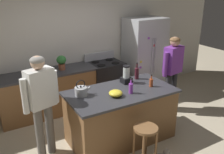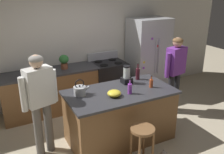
{
  "view_description": "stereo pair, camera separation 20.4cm",
  "coord_description": "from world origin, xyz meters",
  "px_view_note": "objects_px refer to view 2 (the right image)",
  "views": [
    {
      "loc": [
        -2.02,
        -3.2,
        2.6
      ],
      "look_at": [
        0.0,
        0.3,
        1.07
      ],
      "focal_mm": 39.7,
      "sensor_mm": 36.0,
      "label": 1
    },
    {
      "loc": [
        -1.84,
        -3.3,
        2.6
      ],
      "look_at": [
        0.0,
        0.3,
        1.07
      ],
      "focal_mm": 39.7,
      "sensor_mm": 36.0,
      "label": 2
    }
  ],
  "objects_px": {
    "bottle_wine": "(138,73)",
    "mixing_bowl": "(114,93)",
    "bottle_cooking_sauce": "(151,83)",
    "refrigerator": "(148,57)",
    "potted_plant": "(64,61)",
    "person_by_sink_right": "(175,68)",
    "stove_range": "(108,81)",
    "kitchen_island": "(120,115)",
    "bar_stool": "(142,136)",
    "person_by_island_left": "(40,97)",
    "blender_appliance": "(127,76)",
    "tea_kettle": "(80,90)",
    "bottle_soda": "(130,88)"
  },
  "relations": [
    {
      "from": "bottle_wine",
      "to": "mixing_bowl",
      "type": "xyz_separation_m",
      "value": [
        -0.73,
        -0.46,
        -0.07
      ]
    },
    {
      "from": "bottle_cooking_sauce",
      "to": "mixing_bowl",
      "type": "distance_m",
      "value": 0.74
    },
    {
      "from": "refrigerator",
      "to": "potted_plant",
      "type": "height_order",
      "value": "refrigerator"
    },
    {
      "from": "bottle_wine",
      "to": "person_by_sink_right",
      "type": "bearing_deg",
      "value": 3.42
    },
    {
      "from": "stove_range",
      "to": "refrigerator",
      "type": "bearing_deg",
      "value": -1.32
    },
    {
      "from": "kitchen_island",
      "to": "refrigerator",
      "type": "bearing_deg",
      "value": 43.16
    },
    {
      "from": "person_by_sink_right",
      "to": "bar_stool",
      "type": "xyz_separation_m",
      "value": [
        -1.54,
        -1.14,
        -0.48
      ]
    },
    {
      "from": "bottle_wine",
      "to": "mixing_bowl",
      "type": "relative_size",
      "value": 1.44
    },
    {
      "from": "bar_stool",
      "to": "bottle_wine",
      "type": "relative_size",
      "value": 2.02
    },
    {
      "from": "kitchen_island",
      "to": "person_by_sink_right",
      "type": "xyz_separation_m",
      "value": [
        1.5,
        0.39,
        0.52
      ]
    },
    {
      "from": "kitchen_island",
      "to": "mixing_bowl",
      "type": "bearing_deg",
      "value": -143.66
    },
    {
      "from": "bar_stool",
      "to": "potted_plant",
      "type": "bearing_deg",
      "value": 101.05
    },
    {
      "from": "bottle_cooking_sauce",
      "to": "kitchen_island",
      "type": "bearing_deg",
      "value": 169.88
    },
    {
      "from": "bottle_wine",
      "to": "mixing_bowl",
      "type": "height_order",
      "value": "bottle_wine"
    },
    {
      "from": "person_by_sink_right",
      "to": "potted_plant",
      "type": "xyz_separation_m",
      "value": [
        -1.99,
        1.16,
        0.12
      ]
    },
    {
      "from": "person_by_island_left",
      "to": "potted_plant",
      "type": "bearing_deg",
      "value": 59.7
    },
    {
      "from": "blender_appliance",
      "to": "bottle_cooking_sauce",
      "type": "distance_m",
      "value": 0.46
    },
    {
      "from": "bar_stool",
      "to": "bottle_wine",
      "type": "xyz_separation_m",
      "value": [
        0.59,
        1.08,
        0.54
      ]
    },
    {
      "from": "potted_plant",
      "to": "tea_kettle",
      "type": "bearing_deg",
      "value": -96.68
    },
    {
      "from": "person_by_sink_right",
      "to": "tea_kettle",
      "type": "relative_size",
      "value": 5.87
    },
    {
      "from": "bar_stool",
      "to": "mixing_bowl",
      "type": "xyz_separation_m",
      "value": [
        -0.15,
        0.62,
        0.47
      ]
    },
    {
      "from": "stove_range",
      "to": "person_by_island_left",
      "type": "xyz_separation_m",
      "value": [
        -1.8,
        -1.31,
        0.53
      ]
    },
    {
      "from": "person_by_sink_right",
      "to": "tea_kettle",
      "type": "bearing_deg",
      "value": -174.07
    },
    {
      "from": "refrigerator",
      "to": "bottle_wine",
      "type": "xyz_separation_m",
      "value": [
        -1.05,
        -1.17,
        0.11
      ]
    },
    {
      "from": "refrigerator",
      "to": "stove_range",
      "type": "bearing_deg",
      "value": 178.68
    },
    {
      "from": "person_by_sink_right",
      "to": "tea_kettle",
      "type": "height_order",
      "value": "person_by_sink_right"
    },
    {
      "from": "blender_appliance",
      "to": "bottle_wine",
      "type": "xyz_separation_m",
      "value": [
        0.28,
        0.07,
        -0.02
      ]
    },
    {
      "from": "refrigerator",
      "to": "bottle_wine",
      "type": "relative_size",
      "value": 5.88
    },
    {
      "from": "bottle_cooking_sauce",
      "to": "tea_kettle",
      "type": "xyz_separation_m",
      "value": [
        -1.2,
        0.26,
        0.0
      ]
    },
    {
      "from": "bar_stool",
      "to": "tea_kettle",
      "type": "bearing_deg",
      "value": 123.72
    },
    {
      "from": "person_by_sink_right",
      "to": "potted_plant",
      "type": "height_order",
      "value": "person_by_sink_right"
    },
    {
      "from": "person_by_sink_right",
      "to": "tea_kettle",
      "type": "xyz_separation_m",
      "value": [
        -2.15,
        -0.22,
        0.02
      ]
    },
    {
      "from": "blender_appliance",
      "to": "bottle_cooking_sauce",
      "type": "bearing_deg",
      "value": -52.36
    },
    {
      "from": "bottle_wine",
      "to": "stove_range",
      "type": "bearing_deg",
      "value": 91.18
    },
    {
      "from": "person_by_sink_right",
      "to": "bottle_wine",
      "type": "xyz_separation_m",
      "value": [
        -0.95,
        -0.06,
        0.06
      ]
    },
    {
      "from": "kitchen_island",
      "to": "bottle_cooking_sauce",
      "type": "distance_m",
      "value": 0.78
    },
    {
      "from": "mixing_bowl",
      "to": "tea_kettle",
      "type": "distance_m",
      "value": 0.55
    },
    {
      "from": "bottle_soda",
      "to": "stove_range",
      "type": "bearing_deg",
      "value": 75.39
    },
    {
      "from": "bottle_cooking_sauce",
      "to": "tea_kettle",
      "type": "bearing_deg",
      "value": 167.63
    },
    {
      "from": "stove_range",
      "to": "bar_stool",
      "type": "xyz_separation_m",
      "value": [
        -0.56,
        -2.28,
        0.03
      ]
    },
    {
      "from": "stove_range",
      "to": "bottle_soda",
      "type": "distance_m",
      "value": 1.82
    },
    {
      "from": "blender_appliance",
      "to": "tea_kettle",
      "type": "xyz_separation_m",
      "value": [
        -0.92,
        -0.1,
        -0.06
      ]
    },
    {
      "from": "stove_range",
      "to": "tea_kettle",
      "type": "distance_m",
      "value": 1.87
    },
    {
      "from": "potted_plant",
      "to": "bottle_wine",
      "type": "distance_m",
      "value": 1.6
    },
    {
      "from": "potted_plant",
      "to": "bottle_wine",
      "type": "height_order",
      "value": "bottle_wine"
    },
    {
      "from": "tea_kettle",
      "to": "bottle_wine",
      "type": "bearing_deg",
      "value": 7.91
    },
    {
      "from": "bar_stool",
      "to": "mixing_bowl",
      "type": "distance_m",
      "value": 0.79
    },
    {
      "from": "kitchen_island",
      "to": "blender_appliance",
      "type": "height_order",
      "value": "blender_appliance"
    },
    {
      "from": "kitchen_island",
      "to": "bar_stool",
      "type": "xyz_separation_m",
      "value": [
        -0.04,
        -0.75,
        0.04
      ]
    },
    {
      "from": "person_by_sink_right",
      "to": "bottle_wine",
      "type": "relative_size",
      "value": 5.11
    }
  ]
}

